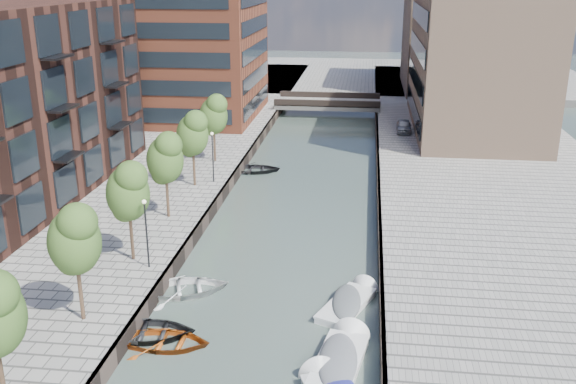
% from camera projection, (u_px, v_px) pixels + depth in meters
% --- Properties ---
extents(water, '(300.00, 300.00, 0.00)m').
position_uv_depth(water, '(302.00, 197.00, 51.43)').
color(water, '#38473F').
rests_on(water, ground).
extents(quay_right, '(20.00, 140.00, 1.00)m').
position_uv_depth(quay_right, '(508.00, 199.00, 49.39)').
color(quay_right, gray).
rests_on(quay_right, ground).
extents(quay_wall_left, '(0.25, 140.00, 1.00)m').
position_uv_depth(quay_wall_left, '(227.00, 188.00, 51.98)').
color(quay_wall_left, '#332823').
rests_on(quay_wall_left, ground).
extents(quay_wall_right, '(0.25, 140.00, 1.00)m').
position_uv_depth(quay_wall_right, '(379.00, 194.00, 50.55)').
color(quay_wall_right, '#332823').
rests_on(quay_wall_right, ground).
extents(far_closure, '(80.00, 40.00, 1.00)m').
position_uv_depth(far_closure, '(339.00, 76.00, 107.57)').
color(far_closure, gray).
rests_on(far_closure, ground).
extents(tan_block_near, '(12.00, 25.00, 14.00)m').
position_uv_depth(tan_block_near, '(475.00, 63.00, 67.59)').
color(tan_block_near, '#9A775E').
rests_on(tan_block_near, quay_right).
extents(tan_block_far, '(12.00, 20.00, 16.00)m').
position_uv_depth(tan_block_far, '(448.00, 32.00, 91.67)').
color(tan_block_far, '#9A775E').
rests_on(tan_block_far, quay_right).
extents(bridge, '(13.00, 6.00, 1.30)m').
position_uv_depth(bridge, '(328.00, 103.00, 81.00)').
color(bridge, gray).
rests_on(bridge, ground).
extents(tree_2, '(2.50, 2.50, 5.95)m').
position_uv_depth(tree_2, '(74.00, 237.00, 30.05)').
color(tree_2, '#382619').
rests_on(tree_2, quay_left).
extents(tree_3, '(2.50, 2.50, 5.95)m').
position_uv_depth(tree_3, '(128.00, 190.00, 36.62)').
color(tree_3, '#382619').
rests_on(tree_3, quay_left).
extents(tree_4, '(2.50, 2.50, 5.95)m').
position_uv_depth(tree_4, '(165.00, 157.00, 43.19)').
color(tree_4, '#382619').
rests_on(tree_4, quay_left).
extents(tree_5, '(2.50, 2.50, 5.95)m').
position_uv_depth(tree_5, '(192.00, 132.00, 49.76)').
color(tree_5, '#382619').
rests_on(tree_5, quay_left).
extents(tree_6, '(2.50, 2.50, 5.95)m').
position_uv_depth(tree_6, '(213.00, 114.00, 56.33)').
color(tree_6, '#382619').
rests_on(tree_6, quay_left).
extents(lamp_1, '(0.24, 0.24, 4.12)m').
position_uv_depth(lamp_1, '(146.00, 226.00, 36.11)').
color(lamp_1, black).
rests_on(lamp_1, quay_left).
extents(lamp_2, '(0.24, 0.24, 4.12)m').
position_uv_depth(lamp_2, '(213.00, 152.00, 51.13)').
color(lamp_2, black).
rests_on(lamp_2, quay_left).
extents(sloop_1, '(5.14, 3.97, 0.98)m').
position_uv_depth(sloop_1, '(148.00, 337.00, 31.73)').
color(sloop_1, black).
rests_on(sloop_1, ground).
extents(sloop_2, '(4.29, 3.07, 0.89)m').
position_uv_depth(sloop_2, '(167.00, 346.00, 30.97)').
color(sloop_2, '#9E4411').
rests_on(sloop_2, ground).
extents(sloop_3, '(5.94, 5.07, 1.04)m').
position_uv_depth(sloop_3, '(185.00, 293.00, 36.05)').
color(sloop_3, white).
rests_on(sloop_3, ground).
extents(sloop_4, '(5.19, 4.03, 0.99)m').
position_uv_depth(sloop_4, '(254.00, 172.00, 57.90)').
color(sloop_4, black).
rests_on(sloop_4, ground).
extents(motorboat_1, '(2.90, 5.89, 1.88)m').
position_uv_depth(motorboat_1, '(340.00, 360.00, 29.44)').
color(motorboat_1, white).
rests_on(motorboat_1, ground).
extents(motorboat_4, '(3.37, 5.12, 1.62)m').
position_uv_depth(motorboat_4, '(350.00, 302.00, 34.65)').
color(motorboat_4, white).
rests_on(motorboat_4, ground).
extents(car, '(1.59, 3.83, 1.30)m').
position_uv_depth(car, '(404.00, 126.00, 67.92)').
color(car, '#98999C').
rests_on(car, quay_right).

